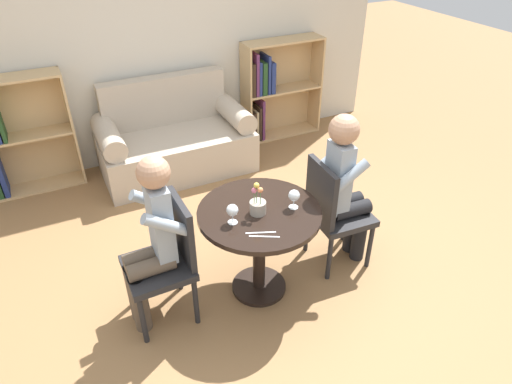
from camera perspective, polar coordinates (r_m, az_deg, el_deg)
ground_plane at (r=3.49m, az=0.37°, el=-11.83°), size 16.00×16.00×0.00m
back_wall at (r=4.85m, az=-12.97°, el=19.26°), size 5.20×0.05×2.70m
round_table at (r=3.12m, az=0.40°, el=-4.80°), size 0.83×0.83×0.71m
couch at (r=4.82m, az=-10.11°, el=6.24°), size 1.52×0.80×0.92m
bookshelf_left at (r=4.85m, az=-28.73°, el=5.88°), size 0.93×0.28×1.13m
bookshelf_right at (r=5.38m, az=1.94°, el=12.65°), size 0.93×0.28×1.13m
chair_left at (r=3.05m, az=-11.00°, el=-7.93°), size 0.43×0.43×0.90m
chair_right at (r=3.45m, az=9.59°, el=-2.22°), size 0.44×0.44×0.90m
person_left at (r=2.93m, az=-13.00°, el=-6.03°), size 0.42×0.34×1.24m
person_right at (r=3.38m, az=11.17°, el=0.63°), size 0.43×0.36×1.26m
wine_glass_left at (r=2.87m, az=-2.98°, el=-2.36°), size 0.08×0.08×0.14m
wine_glass_right at (r=3.01m, az=4.78°, el=-0.50°), size 0.08×0.08×0.14m
flower_vase at (r=2.97m, az=0.22°, el=-1.67°), size 0.11×0.11×0.24m
knife_left_setting at (r=2.84m, az=0.60°, el=-5.10°), size 0.18×0.08×0.00m
fork_left_setting at (r=2.81m, az=1.05°, el=-5.58°), size 0.17×0.10×0.00m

